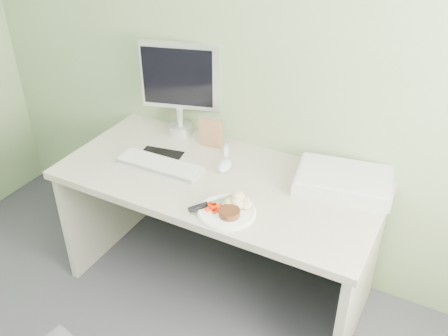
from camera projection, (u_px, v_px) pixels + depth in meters
The scene contains 14 objects.
wall_back at pixel (254, 32), 2.41m from camera, with size 3.50×3.50×0.00m, color #89A271.
desk at pixel (218, 207), 2.56m from camera, with size 1.60×0.75×0.73m.
plate at pixel (227, 212), 2.21m from camera, with size 0.26×0.26×0.01m, color white.
steak at pixel (229, 213), 2.17m from camera, with size 0.09×0.09×0.03m, color black.
potato_pile at pixel (238, 201), 2.22m from camera, with size 0.11×0.08×0.06m, color tan.
carrot_heap at pixel (214, 206), 2.20m from camera, with size 0.06×0.05×0.04m, color #FF2D05.
steak_knife at pixel (206, 205), 2.23m from camera, with size 0.15×0.22×0.02m.
mousepad at pixel (158, 158), 2.61m from camera, with size 0.22×0.20×0.00m, color black.
keyboard at pixel (160, 165), 2.53m from camera, with size 0.45×0.13×0.02m, color white.
computer_mouse at pixel (225, 166), 2.51m from camera, with size 0.06×0.11×0.04m, color white.
photo_frame at pixel (211, 133), 2.67m from camera, with size 0.13×0.02×0.16m, color brown.
eyedrop_bottle at pixel (226, 150), 2.62m from camera, with size 0.03×0.03×0.07m.
scanner at pixel (343, 181), 2.37m from camera, with size 0.45×0.30×0.07m, color silver.
monitor at pixel (180, 84), 2.70m from camera, with size 0.43×0.17×0.52m.
Camera 1 is at (0.99, -0.18, 2.09)m, focal length 40.00 mm.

